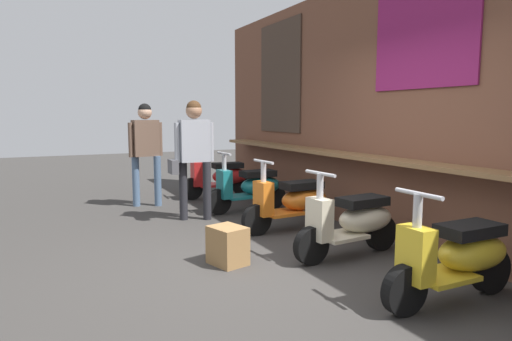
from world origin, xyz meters
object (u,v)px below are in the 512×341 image
Objects in this scene: scooter_teal at (252,187)px; scooter_yellow at (458,256)px; scooter_orange at (294,201)px; shopper_browsing at (146,143)px; merchandise_crate at (228,245)px; scooter_red at (222,177)px; scooter_cream at (354,221)px; shopper_with_handbag at (193,147)px.

scooter_yellow is (3.97, 0.00, 0.00)m from scooter_teal.
scooter_orange is 2.93m from shopper_browsing.
scooter_teal is 0.81× the size of shopper_browsing.
shopper_browsing is at bearing -178.67° from merchandise_crate.
scooter_orange is 0.81× the size of shopper_browsing.
scooter_cream is at bearing 93.20° from scooter_red.
shopper_browsing reaches higher than scooter_yellow.
scooter_orange is at bearing 93.20° from scooter_red.
shopper_with_handbag is at bearing 171.08° from merchandise_crate.
scooter_orange is 1.65m from merchandise_crate.
merchandise_crate is (0.92, -1.35, -0.19)m from scooter_orange.
shopper_with_handbag is at bearing 58.55° from scooter_red.
scooter_teal and scooter_cream have the same top height.
scooter_teal is at bearing -93.32° from scooter_orange.
scooter_teal is 3.53× the size of merchandise_crate.
scooter_red is 3.90m from scooter_cream.
scooter_red reaches higher than merchandise_crate.
shopper_with_handbag is 1.38m from shopper_browsing.
scooter_teal reaches higher than merchandise_crate.
scooter_orange is 3.53× the size of merchandise_crate.
scooter_red is 2.63m from scooter_orange.
scooter_cream is at bearing 86.68° from scooter_orange.
scooter_red is 0.81× the size of shopper_browsing.
shopper_with_handbag is (-1.14, -1.03, 0.69)m from scooter_orange.
shopper_browsing is at bearing -74.61° from scooter_yellow.
scooter_red and scooter_cream have the same top height.
scooter_cream is 1.00× the size of scooter_yellow.
shopper_browsing is 4.35× the size of merchandise_crate.
scooter_teal is at bearing 149.11° from merchandise_crate.
merchandise_crate is at bearing 173.44° from shopper_browsing.
shopper_with_handbag is at bearing -71.46° from scooter_cream.
scooter_cream and scooter_yellow have the same top height.
scooter_yellow is 3.52× the size of merchandise_crate.
scooter_red is at bearing -94.50° from scooter_cream.
shopper_browsing reaches higher than scooter_teal.
scooter_teal is 3.97m from scooter_yellow.
merchandise_crate is (2.07, -0.32, -0.88)m from shopper_with_handbag.
scooter_yellow reaches higher than merchandise_crate.
shopper_with_handbag reaches higher than scooter_orange.
scooter_orange is 1.69m from shopper_with_handbag.
shopper_browsing is (-3.74, -1.43, 0.69)m from scooter_cream.
scooter_teal is at bearing -94.50° from scooter_cream.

